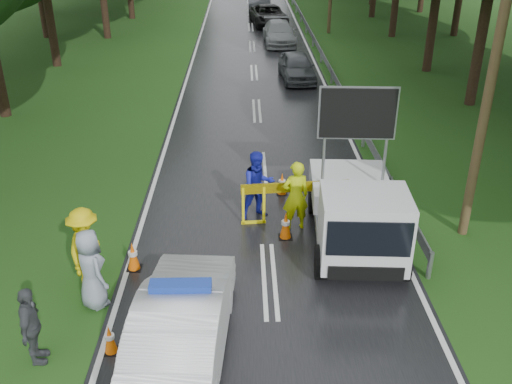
{
  "coord_description": "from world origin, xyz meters",
  "views": [
    {
      "loc": [
        -0.55,
        -10.82,
        7.79
      ],
      "look_at": [
        -0.26,
        1.94,
        1.3
      ],
      "focal_mm": 40.0,
      "sensor_mm": 36.0,
      "label": 1
    }
  ],
  "objects_px": {
    "work_truck": "(357,212)",
    "queue_car_third": "(269,15)",
    "queue_car_first": "(297,67)",
    "queue_car_fourth": "(259,1)",
    "barrier": "(295,192)",
    "police_sedan": "(183,322)",
    "queue_car_second": "(279,33)",
    "officer": "(296,196)",
    "civilian": "(258,185)"
  },
  "relations": [
    {
      "from": "work_truck",
      "to": "queue_car_third",
      "type": "height_order",
      "value": "work_truck"
    },
    {
      "from": "queue_car_first",
      "to": "queue_car_fourth",
      "type": "distance_m",
      "value": 20.1
    },
    {
      "from": "barrier",
      "to": "queue_car_fourth",
      "type": "height_order",
      "value": "queue_car_fourth"
    },
    {
      "from": "police_sedan",
      "to": "queue_car_fourth",
      "type": "xyz_separation_m",
      "value": [
        2.53,
        39.1,
        0.05
      ]
    },
    {
      "from": "police_sedan",
      "to": "work_truck",
      "type": "distance_m",
      "value": 5.43
    },
    {
      "from": "queue_car_first",
      "to": "queue_car_third",
      "type": "xyz_separation_m",
      "value": [
        -0.77,
        14.06,
        0.03
      ]
    },
    {
      "from": "work_truck",
      "to": "queue_car_third",
      "type": "distance_m",
      "value": 29.39
    },
    {
      "from": "queue_car_first",
      "to": "queue_car_third",
      "type": "bearing_deg",
      "value": 89.41
    },
    {
      "from": "police_sedan",
      "to": "queue_car_second",
      "type": "xyz_separation_m",
      "value": [
        3.42,
        27.1,
        -0.09
      ]
    },
    {
      "from": "queue_car_third",
      "to": "queue_car_fourth",
      "type": "xyz_separation_m",
      "value": [
        -0.5,
        6.0,
        0.12
      ]
    },
    {
      "from": "queue_car_first",
      "to": "queue_car_second",
      "type": "relative_size",
      "value": 0.85
    },
    {
      "from": "officer",
      "to": "queue_car_fourth",
      "type": "relative_size",
      "value": 0.4
    },
    {
      "from": "work_truck",
      "to": "queue_car_fourth",
      "type": "bearing_deg",
      "value": 95.72
    },
    {
      "from": "work_truck",
      "to": "barrier",
      "type": "xyz_separation_m",
      "value": [
        -1.41,
        1.32,
        -0.12
      ]
    },
    {
      "from": "queue_car_first",
      "to": "civilian",
      "type": "bearing_deg",
      "value": -103.04
    },
    {
      "from": "barrier",
      "to": "queue_car_first",
      "type": "height_order",
      "value": "queue_car_first"
    },
    {
      "from": "police_sedan",
      "to": "barrier",
      "type": "bearing_deg",
      "value": -112.44
    },
    {
      "from": "police_sedan",
      "to": "civilian",
      "type": "relative_size",
      "value": 2.42
    },
    {
      "from": "barrier",
      "to": "civilian",
      "type": "bearing_deg",
      "value": 157.17
    },
    {
      "from": "barrier",
      "to": "queue_car_second",
      "type": "bearing_deg",
      "value": 82.78
    },
    {
      "from": "barrier",
      "to": "queue_car_first",
      "type": "bearing_deg",
      "value": 79.9
    },
    {
      "from": "work_truck",
      "to": "queue_car_first",
      "type": "relative_size",
      "value": 1.25
    },
    {
      "from": "queue_car_first",
      "to": "queue_car_fourth",
      "type": "relative_size",
      "value": 0.79
    },
    {
      "from": "work_truck",
      "to": "queue_car_third",
      "type": "relative_size",
      "value": 0.98
    },
    {
      "from": "queue_car_second",
      "to": "queue_car_first",
      "type": "bearing_deg",
      "value": -89.03
    },
    {
      "from": "queue_car_third",
      "to": "civilian",
      "type": "bearing_deg",
      "value": -99.79
    },
    {
      "from": "barrier",
      "to": "officer",
      "type": "relative_size",
      "value": 1.5
    },
    {
      "from": "police_sedan",
      "to": "civilian",
      "type": "bearing_deg",
      "value": -101.94
    },
    {
      "from": "police_sedan",
      "to": "queue_car_first",
      "type": "height_order",
      "value": "police_sedan"
    },
    {
      "from": "queue_car_third",
      "to": "officer",
      "type": "bearing_deg",
      "value": -97.79
    },
    {
      "from": "police_sedan",
      "to": "civilian",
      "type": "xyz_separation_m",
      "value": [
        1.55,
        5.35,
        0.21
      ]
    },
    {
      "from": "queue_car_fourth",
      "to": "officer",
      "type": "bearing_deg",
      "value": -89.11
    },
    {
      "from": "queue_car_second",
      "to": "barrier",
      "type": "bearing_deg",
      "value": -94.05
    },
    {
      "from": "police_sedan",
      "to": "barrier",
      "type": "xyz_separation_m",
      "value": [
        2.53,
        5.04,
        0.15
      ]
    },
    {
      "from": "civilian",
      "to": "queue_car_second",
      "type": "height_order",
      "value": "civilian"
    },
    {
      "from": "police_sedan",
      "to": "civilian",
      "type": "distance_m",
      "value": 5.58
    },
    {
      "from": "work_truck",
      "to": "civilian",
      "type": "height_order",
      "value": "work_truck"
    },
    {
      "from": "officer",
      "to": "queue_car_first",
      "type": "distance_m",
      "value": 14.4
    },
    {
      "from": "work_truck",
      "to": "officer",
      "type": "xyz_separation_m",
      "value": [
        -1.43,
        0.97,
        -0.05
      ]
    },
    {
      "from": "queue_car_second",
      "to": "officer",
      "type": "bearing_deg",
      "value": -94.07
    },
    {
      "from": "queue_car_first",
      "to": "officer",
      "type": "bearing_deg",
      "value": -98.85
    },
    {
      "from": "queue_car_first",
      "to": "queue_car_second",
      "type": "distance_m",
      "value": 8.07
    },
    {
      "from": "queue_car_second",
      "to": "queue_car_third",
      "type": "height_order",
      "value": "queue_car_third"
    },
    {
      "from": "queue_car_first",
      "to": "police_sedan",
      "type": "bearing_deg",
      "value": -105.0
    },
    {
      "from": "police_sedan",
      "to": "queue_car_third",
      "type": "bearing_deg",
      "value": -90.99
    },
    {
      "from": "officer",
      "to": "queue_car_first",
      "type": "xyz_separation_m",
      "value": [
        1.29,
        14.34,
        -0.31
      ]
    },
    {
      "from": "officer",
      "to": "police_sedan",
      "type": "bearing_deg",
      "value": 50.92
    },
    {
      "from": "queue_car_second",
      "to": "queue_car_third",
      "type": "distance_m",
      "value": 6.01
    },
    {
      "from": "queue_car_first",
      "to": "queue_car_third",
      "type": "distance_m",
      "value": 14.09
    },
    {
      "from": "barrier",
      "to": "queue_car_third",
      "type": "relative_size",
      "value": 0.58
    }
  ]
}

